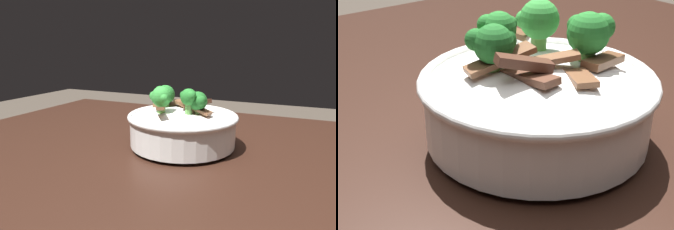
# 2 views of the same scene
# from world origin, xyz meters

# --- Properties ---
(dining_table) EXTENTS (1.48, 1.07, 0.80)m
(dining_table) POSITION_xyz_m (0.00, 0.00, 0.72)
(dining_table) COLOR black
(dining_table) RESTS_ON ground
(rice_bowl) EXTENTS (0.26, 0.26, 0.15)m
(rice_bowl) POSITION_xyz_m (0.09, -0.11, 0.86)
(rice_bowl) COLOR white
(rice_bowl) RESTS_ON dining_table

